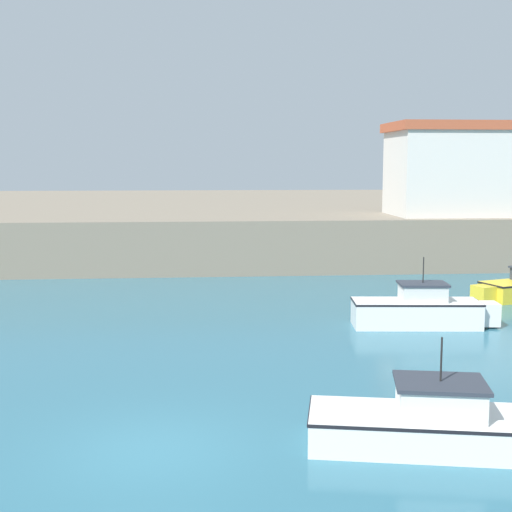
% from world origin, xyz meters
% --- Properties ---
extents(ground_plane, '(200.00, 200.00, 0.00)m').
position_xyz_m(ground_plane, '(0.00, 0.00, 0.00)').
color(ground_plane, '#2D667A').
extents(quay_seawall, '(120.00, 40.00, 2.80)m').
position_xyz_m(quay_seawall, '(0.00, 41.65, 1.40)').
color(quay_seawall, gray).
rests_on(quay_seawall, ground).
extents(motorboat_white_1, '(5.68, 2.66, 2.30)m').
position_xyz_m(motorboat_white_1, '(5.72, -0.35, 0.50)').
color(motorboat_white_1, white).
rests_on(motorboat_white_1, ground).
extents(motorboat_white_3, '(5.15, 1.90, 2.46)m').
position_xyz_m(motorboat_white_3, '(8.73, 10.16, 0.60)').
color(motorboat_white_3, white).
rests_on(motorboat_white_3, ground).
extents(harbor_shed_mid_row, '(8.81, 5.06, 5.11)m').
position_xyz_m(harbor_shed_mid_row, '(16.00, 25.02, 5.38)').
color(harbor_shed_mid_row, silver).
rests_on(harbor_shed_mid_row, quay_seawall).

